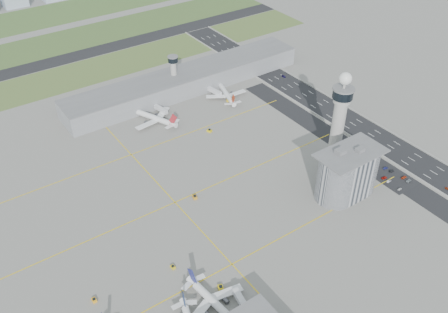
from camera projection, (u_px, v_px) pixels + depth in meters
ground at (257, 204)px, 303.34m from camera, size 1000.00×1000.00×0.00m
grass_strip_0 at (84, 73)px, 442.58m from camera, size 480.00×50.00×0.08m
grass_strip_1 at (54, 44)px, 492.06m from camera, size 480.00×60.00×0.08m
grass_strip_2 at (29, 19)px, 544.84m from camera, size 480.00×70.00×0.08m
runway at (68, 58)px, 466.98m from camera, size 480.00×22.00×0.10m
highway at (384, 143)px, 356.00m from camera, size 28.00×500.00×0.10m
barrier_left at (371, 148)px, 349.26m from camera, size 0.60×500.00×1.20m
barrier_right at (397, 136)px, 362.09m from camera, size 0.60×500.00×1.20m
landside_road at (371, 162)px, 337.95m from camera, size 18.00×260.00×0.08m
parking_lot at (382, 172)px, 329.11m from camera, size 20.00×44.00×0.10m
taxiway_line_h_0 at (232, 264)px, 265.21m from camera, size 260.00×0.60×0.01m
taxiway_line_h_1 at (175, 202)px, 304.80m from camera, size 260.00×0.60×0.01m
taxiway_line_h_2 at (131, 155)px, 344.38m from camera, size 260.00×0.60×0.01m
taxiway_line_v at (175, 202)px, 304.80m from camera, size 0.60×260.00×0.01m
control_tower at (340, 114)px, 320.73m from camera, size 14.00×14.00×64.50m
secondary_tower at (174, 71)px, 404.84m from camera, size 8.60×8.60×31.90m
admin_building at (347, 173)px, 303.53m from camera, size 42.00×24.00×33.50m
terminal_pier at (186, 81)px, 414.60m from camera, size 210.00×32.00×15.80m
airplane_near_c at (215, 300)px, 239.62m from camera, size 39.08×44.47×11.43m
airplane_far_a at (153, 114)px, 375.23m from camera, size 51.72×55.21×12.34m
airplane_far_b at (226, 91)px, 405.60m from camera, size 44.39×48.51×11.33m
jet_bridge_near_2 at (248, 313)px, 237.11m from camera, size 5.39×14.31×5.70m
jet_bridge_far_0 at (155, 107)px, 389.64m from camera, size 5.39×14.31×5.70m
jet_bridge_far_1 at (209, 90)px, 412.55m from camera, size 5.39×14.31×5.70m
tug_0 at (94, 300)px, 245.75m from camera, size 2.07×3.00×1.73m
tug_1 at (173, 267)px, 262.72m from camera, size 2.14×2.98×1.66m
tug_2 at (221, 288)px, 251.62m from camera, size 3.38×4.11×2.06m
tug_3 at (195, 197)px, 307.36m from camera, size 3.02×3.87×2.01m
tug_4 at (209, 130)px, 366.79m from camera, size 3.61×4.19×2.05m
tug_5 at (229, 101)px, 401.80m from camera, size 4.23×3.68×2.06m
car_lot_0 at (400, 189)px, 314.03m from camera, size 3.47×1.58×1.15m
car_lot_1 at (389, 181)px, 320.28m from camera, size 3.84×1.55×1.24m
car_lot_2 at (384, 178)px, 323.17m from camera, size 4.11×2.12×1.11m
car_lot_3 at (372, 171)px, 328.89m from camera, size 4.14×1.88×1.18m
car_lot_4 at (369, 168)px, 331.84m from camera, size 3.34×1.73×1.09m
car_lot_5 at (356, 159)px, 339.25m from camera, size 3.55×1.32×1.16m
car_lot_6 at (409, 181)px, 320.64m from camera, size 4.42×2.21×1.20m
car_lot_7 at (404, 177)px, 323.42m from camera, size 4.38×1.82×1.27m
car_lot_8 at (392, 171)px, 328.82m from camera, size 3.93×1.90×1.29m
car_lot_9 at (386, 168)px, 331.30m from camera, size 3.59×1.38×1.17m
car_lot_10 at (375, 159)px, 339.45m from camera, size 4.52×2.18×1.24m
car_lot_11 at (371, 157)px, 341.47m from camera, size 4.30×1.91×1.23m
car_hw_0 at (448, 189)px, 314.19m from camera, size 1.71×3.56×1.17m
car_hw_1 at (344, 117)px, 382.33m from camera, size 1.75×3.71×1.17m
car_hw_2 at (284, 76)px, 436.50m from camera, size 2.31×4.43×1.19m
car_hw_4 at (232, 56)px, 469.85m from camera, size 1.43×3.28×1.10m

